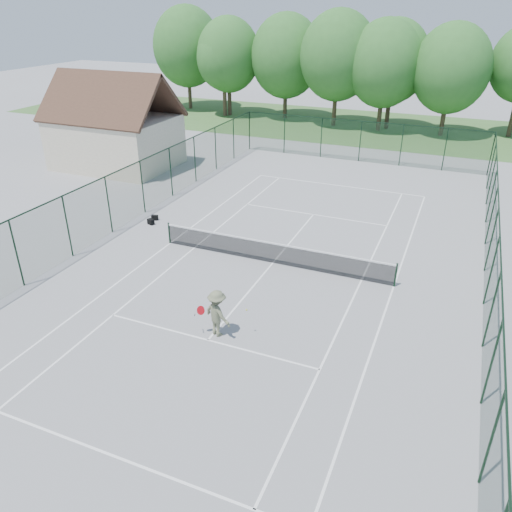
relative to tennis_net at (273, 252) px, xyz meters
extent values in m
plane|color=gray|center=(0.00, 0.00, -0.58)|extent=(140.00, 140.00, 0.00)
cube|color=#436D33|center=(0.00, 30.00, -0.57)|extent=(80.00, 16.00, 0.01)
cube|color=white|center=(0.00, 11.88, -0.57)|extent=(10.97, 0.08, 0.01)
cube|color=white|center=(0.00, -11.88, -0.57)|extent=(10.97, 0.08, 0.01)
cube|color=white|center=(0.00, 6.40, -0.57)|extent=(8.23, 0.08, 0.01)
cube|color=white|center=(0.00, -6.40, -0.57)|extent=(8.23, 0.08, 0.01)
cube|color=white|center=(5.49, 0.00, -0.57)|extent=(0.08, 23.77, 0.01)
cube|color=white|center=(-5.49, 0.00, -0.57)|extent=(0.08, 23.77, 0.01)
cube|color=white|center=(4.12, 0.00, -0.57)|extent=(0.08, 23.77, 0.01)
cube|color=white|center=(-4.12, 0.00, -0.57)|extent=(0.08, 23.77, 0.01)
cube|color=white|center=(0.00, 0.00, -0.57)|extent=(0.08, 12.80, 0.01)
cylinder|color=black|center=(-5.50, 0.00, -0.03)|extent=(0.08, 0.08, 1.10)
cylinder|color=black|center=(5.50, 0.00, -0.03)|extent=(0.08, 0.08, 1.10)
cube|color=black|center=(0.00, 0.00, -0.08)|extent=(11.00, 0.02, 0.96)
cube|color=white|center=(0.00, 0.00, 0.42)|extent=(11.00, 0.05, 0.07)
cube|color=#193C21|center=(0.00, 18.00, 0.92)|extent=(18.00, 0.02, 3.00)
cube|color=#193C21|center=(9.00, 0.00, 0.92)|extent=(0.02, 36.00, 3.00)
cube|color=#193C21|center=(-9.00, 0.00, 0.92)|extent=(0.02, 36.00, 3.00)
cube|color=black|center=(0.00, 18.00, 2.42)|extent=(18.00, 0.05, 0.05)
cube|color=black|center=(9.00, 0.00, 2.42)|extent=(0.05, 36.00, 0.05)
cube|color=black|center=(-9.00, 0.00, 2.42)|extent=(0.05, 36.00, 0.05)
cube|color=beige|center=(-16.00, 10.00, 1.17)|extent=(8.00, 6.00, 3.50)
cube|color=#4C3224|center=(-16.00, 11.50, 4.42)|extent=(8.60, 3.27, 3.27)
cube|color=#4C3224|center=(-16.00, 8.50, 4.42)|extent=(8.60, 3.27, 3.27)
cylinder|color=#493928|center=(-16.50, 30.00, 1.52)|extent=(0.40, 0.40, 4.20)
ellipsoid|color=#36752E|center=(-16.50, 30.00, 5.42)|extent=(6.40, 6.40, 7.40)
cylinder|color=#493928|center=(0.00, 30.00, 1.52)|extent=(0.40, 0.40, 4.20)
ellipsoid|color=#36752E|center=(0.00, 30.00, 5.42)|extent=(6.40, 6.40, 7.40)
cube|color=black|center=(-7.71, 1.65, -0.43)|extent=(0.43, 0.33, 0.30)
cube|color=black|center=(-7.86, 2.26, -0.44)|extent=(0.38, 0.28, 0.27)
imported|color=#666B4D|center=(0.17, -5.94, 0.32)|extent=(1.33, 1.06, 1.80)
sphere|color=gold|center=(1.13, -5.54, 0.47)|extent=(0.07, 0.07, 0.07)
camera|label=1|loc=(7.18, -19.04, 10.13)|focal=35.00mm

